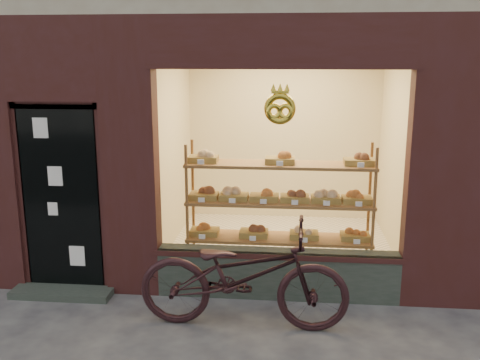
# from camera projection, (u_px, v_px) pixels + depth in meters

# --- Properties ---
(display_shelf) EXTENTS (2.20, 0.45, 1.70)m
(display_shelf) POSITION_uv_depth(u_px,v_px,m) (279.00, 214.00, 6.34)
(display_shelf) COLOR brown
(display_shelf) RESTS_ON ground
(bicycle) EXTENTS (2.11, 0.77, 1.10)m
(bicycle) POSITION_uv_depth(u_px,v_px,m) (243.00, 275.00, 5.32)
(bicycle) COLOR black
(bicycle) RESTS_ON ground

